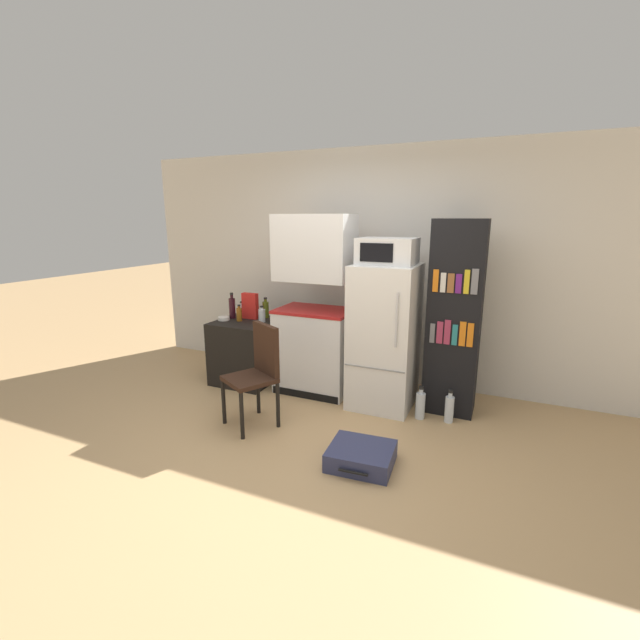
{
  "coord_description": "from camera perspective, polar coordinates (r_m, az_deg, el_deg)",
  "views": [
    {
      "loc": [
        1.44,
        -2.75,
        1.88
      ],
      "look_at": [
        -0.16,
        0.85,
        0.93
      ],
      "focal_mm": 24.0,
      "sensor_mm": 36.0,
      "label": 1
    }
  ],
  "objects": [
    {
      "name": "bottle_milk_white",
      "position": [
        5.2,
        -10.4,
        1.31
      ],
      "size": [
        0.06,
        0.06,
        0.18
      ],
      "color": "white",
      "rests_on": "side_table"
    },
    {
      "name": "ground_plane",
      "position": [
        3.63,
        -3.31,
        -17.69
      ],
      "size": [
        24.0,
        24.0,
        0.0
      ],
      "primitive_type": "plane",
      "color": "tan"
    },
    {
      "name": "bowl",
      "position": [
        5.05,
        -12.72,
        0.19
      ],
      "size": [
        0.13,
        0.13,
        0.04
      ],
      "color": "silver",
      "rests_on": "side_table"
    },
    {
      "name": "bottle_clear_short",
      "position": [
        4.89,
        -7.76,
        0.66
      ],
      "size": [
        0.08,
        0.08,
        0.18
      ],
      "color": "silver",
      "rests_on": "side_table"
    },
    {
      "name": "wall_back",
      "position": [
        4.94,
        9.34,
        6.81
      ],
      "size": [
        6.4,
        0.1,
        2.63
      ],
      "color": "silver",
      "rests_on": "ground_plane"
    },
    {
      "name": "side_table",
      "position": [
        5.08,
        -9.74,
        -4.06
      ],
      "size": [
        0.65,
        0.68,
        0.73
      ],
      "color": "black",
      "rests_on": "ground_plane"
    },
    {
      "name": "water_bottle_front",
      "position": [
        4.27,
        16.86,
        -11.23
      ],
      "size": [
        0.08,
        0.08,
        0.32
      ],
      "color": "silver",
      "rests_on": "ground_plane"
    },
    {
      "name": "suitcase_large_flat",
      "position": [
        3.5,
        5.51,
        -17.59
      ],
      "size": [
        0.52,
        0.49,
        0.15
      ],
      "rotation": [
        0.0,
        0.0,
        0.07
      ],
      "color": "navy",
      "rests_on": "ground_plane"
    },
    {
      "name": "microwave",
      "position": [
        4.18,
        8.98,
        9.05
      ],
      "size": [
        0.54,
        0.42,
        0.25
      ],
      "color": "silver",
      "rests_on": "refrigerator"
    },
    {
      "name": "kitchen_hutch",
      "position": [
        4.59,
        -0.67,
        1.08
      ],
      "size": [
        0.81,
        0.56,
        1.91
      ],
      "color": "white",
      "rests_on": "ground_plane"
    },
    {
      "name": "chair",
      "position": [
        3.97,
        -8.26,
        -6.21
      ],
      "size": [
        0.54,
        0.54,
        0.94
      ],
      "rotation": [
        0.0,
        0.0,
        -0.5
      ],
      "color": "black",
      "rests_on": "ground_plane"
    },
    {
      "name": "bottle_olive_oil",
      "position": [
        5.08,
        -7.26,
        1.45
      ],
      "size": [
        0.07,
        0.07,
        0.24
      ],
      "color": "#566619",
      "rests_on": "side_table"
    },
    {
      "name": "refrigerator",
      "position": [
        4.33,
        8.58,
        -2.18
      ],
      "size": [
        0.61,
        0.68,
        1.44
      ],
      "color": "white",
      "rests_on": "ground_plane"
    },
    {
      "name": "water_bottle_middle",
      "position": [
        4.27,
        13.23,
        -10.96
      ],
      "size": [
        0.09,
        0.09,
        0.33
      ],
      "color": "silver",
      "rests_on": "ground_plane"
    },
    {
      "name": "bottle_amber_beer",
      "position": [
        4.96,
        -10.73,
        0.77
      ],
      "size": [
        0.06,
        0.06,
        0.19
      ],
      "color": "brown",
      "rests_on": "side_table"
    },
    {
      "name": "cereal_box",
      "position": [
        5.05,
        -9.3,
        1.86
      ],
      "size": [
        0.19,
        0.07,
        0.3
      ],
      "color": "red",
      "rests_on": "side_table"
    },
    {
      "name": "bottle_wine_dark",
      "position": [
        5.11,
        -11.63,
        1.66
      ],
      "size": [
        0.07,
        0.07,
        0.3
      ],
      "color": "black",
      "rests_on": "side_table"
    },
    {
      "name": "bookshelf",
      "position": [
        4.29,
        17.49,
        0.18
      ],
      "size": [
        0.48,
        0.39,
        1.87
      ],
      "color": "black",
      "rests_on": "ground_plane"
    }
  ]
}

